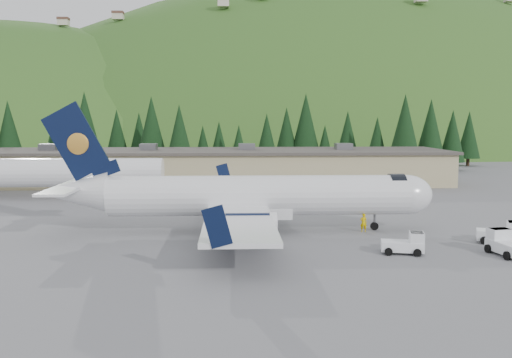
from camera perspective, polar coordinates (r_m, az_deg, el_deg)
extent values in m
plane|color=slate|center=(50.61, 0.30, -5.23)|extent=(600.00, 600.00, 0.00)
cylinder|color=white|center=(50.08, 0.31, -1.65)|extent=(26.25, 3.57, 3.52)
ellipsoid|color=white|center=(52.37, 14.80, -1.51)|extent=(4.59, 3.53, 3.52)
cylinder|color=black|center=(52.05, 13.83, -1.07)|extent=(1.32, 2.91, 2.91)
cone|color=white|center=(51.78, -17.60, -1.26)|extent=(5.63, 3.53, 3.52)
cube|color=white|center=(50.27, -0.76, -3.33)|extent=(7.50, 3.01, 0.94)
cube|color=white|center=(50.16, -1.84, -2.72)|extent=(5.21, 31.87, 0.33)
cube|color=black|center=(65.83, -3.21, 0.44)|extent=(1.90, 0.14, 2.69)
cube|color=black|center=(34.26, -3.92, -4.79)|extent=(1.90, 0.14, 2.69)
cylinder|color=black|center=(55.67, -0.93, -2.67)|extent=(3.94, 2.16, 2.16)
cylinder|color=white|center=(55.75, 0.90, -2.66)|extent=(0.57, 2.29, 2.29)
cube|color=white|center=(55.60, -0.93, -2.15)|extent=(2.06, 0.24, 0.84)
cylinder|color=black|center=(44.96, -0.56, -4.78)|extent=(3.94, 2.16, 2.16)
cylinder|color=white|center=(45.06, 1.71, -4.76)|extent=(0.57, 2.29, 2.29)
cube|color=white|center=(44.87, -0.56, -4.13)|extent=(2.06, 0.24, 0.84)
cube|color=black|center=(51.38, -17.55, 3.59)|extent=(5.80, 0.29, 6.88)
ellipsoid|color=gold|center=(51.52, -17.29, 3.40)|extent=(1.86, 0.17, 1.86)
ellipsoid|color=gold|center=(51.16, -17.40, 3.38)|extent=(1.86, 0.17, 1.86)
cube|color=black|center=(50.95, -14.82, 0.91)|extent=(2.59, 0.24, 1.86)
cube|color=white|center=(51.85, -18.11, -0.75)|extent=(2.46, 11.72, 0.21)
cylinder|color=slate|center=(51.97, 11.76, -4.11)|extent=(0.19, 0.19, 1.69)
cylinder|color=black|center=(52.06, 11.75, -4.64)|extent=(0.71, 0.26, 0.71)
cylinder|color=slate|center=(52.87, -2.88, -3.71)|extent=(0.23, 0.23, 1.87)
cylinder|color=black|center=(52.94, -2.47, -4.16)|extent=(1.03, 0.33, 1.03)
cylinder|color=black|center=(52.95, -3.28, -4.16)|extent=(1.03, 0.33, 1.03)
cylinder|color=slate|center=(47.89, -2.92, -4.74)|extent=(0.23, 0.23, 1.87)
cylinder|color=black|center=(47.97, -2.47, -5.23)|extent=(1.03, 0.33, 1.03)
cylinder|color=black|center=(47.98, -3.37, -5.24)|extent=(1.03, 0.33, 1.03)
cylinder|color=white|center=(74.49, -17.73, 0.61)|extent=(22.00, 3.60, 3.60)
cube|color=white|center=(43.61, 14.41, -6.51)|extent=(3.30, 2.14, 0.71)
cube|color=white|center=(43.58, 15.77, -5.74)|extent=(1.30, 1.61, 0.91)
cube|color=black|center=(43.50, 15.79, -5.21)|extent=(1.18, 1.49, 0.10)
cylinder|color=black|center=(44.56, 15.63, -6.64)|extent=(0.60, 0.34, 0.57)
cylinder|color=black|center=(42.98, 15.85, -7.11)|extent=(0.60, 0.34, 0.57)
cylinder|color=black|center=(44.39, 13.00, -6.62)|extent=(0.60, 0.34, 0.57)
cylinder|color=black|center=(42.81, 13.12, -7.09)|extent=(0.60, 0.34, 0.57)
cube|color=white|center=(49.63, 23.14, -5.22)|extent=(3.76, 2.82, 0.79)
cylinder|color=black|center=(50.51, 21.78, -5.33)|extent=(0.68, 0.46, 0.63)
cylinder|color=black|center=(48.74, 21.87, -5.73)|extent=(0.68, 0.46, 0.63)
cube|color=white|center=(45.42, 23.94, -6.27)|extent=(2.19, 3.58, 0.78)
cube|color=white|center=(46.18, 23.16, -5.19)|extent=(1.73, 1.36, 1.01)
cube|color=black|center=(46.10, 23.19, -4.64)|extent=(1.60, 1.23, 0.11)
cylinder|color=black|center=(45.87, 22.19, -6.47)|extent=(0.34, 0.66, 0.63)
cylinder|color=black|center=(46.88, 24.02, -6.28)|extent=(0.34, 0.66, 0.63)
cylinder|color=black|center=(44.08, 23.82, -7.03)|extent=(0.34, 0.66, 0.63)
cube|color=tan|center=(87.93, -4.19, 1.15)|extent=(70.00, 16.00, 4.80)
cube|color=#47423D|center=(87.75, -4.20, 2.81)|extent=(71.00, 17.00, 0.40)
cube|color=slate|center=(91.90, -20.00, 3.01)|extent=(2.50, 2.50, 1.00)
cube|color=slate|center=(88.57, -10.69, 3.17)|extent=(2.50, 2.50, 1.00)
cube|color=slate|center=(87.71, -0.93, 3.25)|extent=(2.50, 2.50, 1.00)
cube|color=slate|center=(89.40, 8.74, 3.23)|extent=(2.50, 2.50, 1.00)
imported|color=#E7BC00|center=(50.97, 10.70, -4.32)|extent=(0.62, 0.42, 1.63)
cone|color=black|center=(112.47, -23.50, 4.35)|extent=(5.53, 5.53, 11.30)
cone|color=black|center=(121.73, -19.54, 3.74)|extent=(4.20, 4.20, 8.58)
cone|color=black|center=(118.85, -17.96, 4.04)|extent=(4.64, 4.64, 9.48)
cone|color=black|center=(108.39, -16.72, 5.04)|extent=(6.20, 6.20, 12.68)
cone|color=black|center=(114.54, -13.72, 4.28)|extent=(4.91, 4.91, 10.04)
cone|color=black|center=(114.30, -11.59, 4.15)|extent=(4.65, 4.65, 9.52)
cone|color=black|center=(107.66, -10.38, 4.96)|extent=(5.89, 5.89, 12.04)
cone|color=black|center=(104.17, -7.66, 4.48)|extent=(5.23, 5.23, 10.69)
cone|color=black|center=(110.92, -5.33, 3.46)|extent=(3.61, 3.61, 7.38)
cone|color=black|center=(110.63, -3.71, 3.69)|extent=(3.93, 3.93, 8.03)
cone|color=black|center=(105.65, -1.73, 3.41)|extent=(3.68, 3.68, 7.53)
cone|color=black|center=(112.46, 1.08, 4.19)|extent=(4.58, 4.58, 9.36)
cone|color=black|center=(116.94, 3.07, 4.61)|extent=(5.11, 5.11, 10.45)
cone|color=black|center=(116.95, 4.99, 5.39)|extent=(6.29, 6.29, 12.87)
cone|color=black|center=(116.13, 6.89, 3.57)|extent=(3.63, 3.63, 7.42)
cone|color=black|center=(115.45, 9.14, 4.31)|extent=(4.79, 4.79, 9.81)
cone|color=black|center=(110.58, 12.01, 3.83)|extent=(4.29, 4.29, 8.77)
cone|color=black|center=(108.81, 14.66, 4.98)|extent=(6.03, 6.03, 12.34)
cone|color=black|center=(113.04, 17.06, 4.72)|extent=(5.71, 5.71, 11.68)
cone|color=black|center=(115.11, 19.05, 4.09)|extent=(4.84, 4.84, 9.91)
cone|color=black|center=(125.33, 18.75, 3.67)|extent=(3.94, 3.94, 8.06)
cone|color=black|center=(127.66, 20.51, 4.18)|extent=(4.81, 4.81, 9.84)
ellipsoid|color=#234F1B|center=(251.16, -23.53, -14.22)|extent=(336.00, 240.00, 240.00)
ellipsoid|color=#234F1B|center=(270.36, 6.88, -14.53)|extent=(420.00, 300.00, 300.00)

